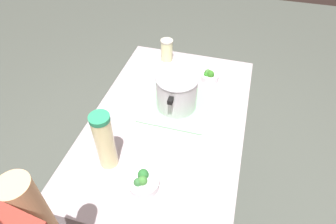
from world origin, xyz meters
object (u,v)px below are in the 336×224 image
(broccoli_bowl_front, at_px, (143,182))
(broccoli_bowl_center, at_px, (209,76))
(cooking_pot, at_px, (177,91))
(lemonade_pitcher, at_px, (105,141))
(mason_jar, at_px, (167,50))

(broccoli_bowl_front, bearing_deg, broccoli_bowl_center, 169.85)
(cooking_pot, distance_m, lemonade_pitcher, 0.49)
(lemonade_pitcher, relative_size, broccoli_bowl_center, 2.78)
(cooking_pot, bearing_deg, broccoli_bowl_center, 154.32)
(lemonade_pitcher, xyz_separation_m, mason_jar, (-0.87, 0.03, -0.08))
(cooking_pot, relative_size, mason_jar, 2.04)
(lemonade_pitcher, bearing_deg, broccoli_bowl_center, 155.14)
(broccoli_bowl_front, height_order, broccoli_bowl_center, broccoli_bowl_center)
(broccoli_bowl_center, bearing_deg, broccoli_bowl_front, -10.15)
(mason_jar, bearing_deg, broccoli_bowl_center, 64.80)
(broccoli_bowl_center, bearing_deg, lemonade_pitcher, -24.86)
(lemonade_pitcher, height_order, mason_jar, lemonade_pitcher)
(broccoli_bowl_front, bearing_deg, lemonade_pitcher, -111.25)
(mason_jar, distance_m, broccoli_bowl_center, 0.34)
(mason_jar, bearing_deg, lemonade_pitcher, -1.83)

